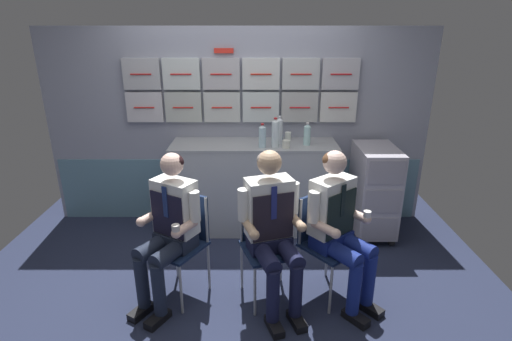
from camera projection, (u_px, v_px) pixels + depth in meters
name	position (u px, v px, depth m)	size (l,w,h in m)	color
ground	(234.00, 288.00, 3.45)	(4.80, 4.80, 0.04)	#222941
galley_bulkhead	(239.00, 127.00, 4.36)	(4.20, 0.14, 2.15)	#9599AD
galley_counter	(254.00, 187.00, 4.30)	(1.74, 0.53, 0.99)	#A8ABB0
service_trolley	(374.00, 189.00, 4.17)	(0.40, 0.65, 0.98)	black
folding_chair_left	(184.00, 233.00, 3.26)	(0.55, 0.55, 0.86)	#A8AAAF
crew_member_left	(169.00, 225.00, 3.07)	(0.57, 0.66, 1.25)	black
folding_chair_right	(265.00, 235.00, 3.22)	(0.51, 0.51, 0.86)	#A8AAAF
crew_member_right	(273.00, 225.00, 3.02)	(0.53, 0.67, 1.28)	black
folding_chair_near_trolley	(322.00, 233.00, 3.25)	(0.56, 0.56, 0.86)	#A8AAAF
crew_member_near_trolley	(339.00, 223.00, 3.08)	(0.62, 0.66, 1.27)	black
water_bottle_clear	(307.00, 134.00, 4.04)	(0.07, 0.07, 0.24)	#ABD8D9
water_bottle_tall	(280.00, 130.00, 4.09)	(0.07, 0.07, 0.29)	silver
sparkling_bottle_green	(275.00, 133.00, 3.96)	(0.07, 0.07, 0.31)	silver
water_bottle_short	(262.00, 136.00, 3.96)	(0.07, 0.07, 0.25)	silver
paper_cup_tan	(280.00, 137.00, 4.25)	(0.07, 0.07, 0.06)	navy
coffee_cup_white	(286.00, 144.00, 3.96)	(0.08, 0.08, 0.08)	silver
paper_cup_blue	(288.00, 136.00, 4.23)	(0.07, 0.07, 0.09)	white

